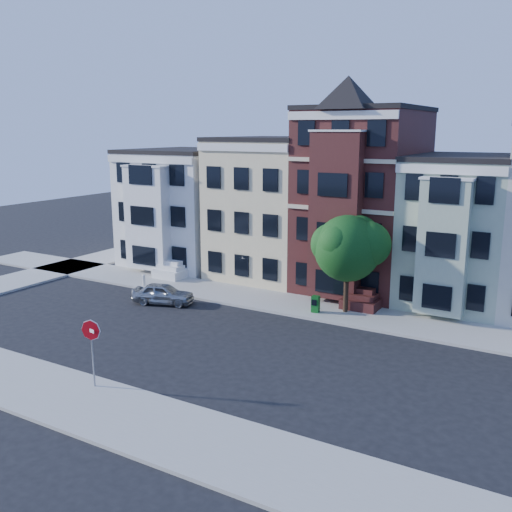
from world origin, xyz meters
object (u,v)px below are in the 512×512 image
Objects in this scene: street_tree at (347,253)px; fire_hydrant at (144,281)px; newspaper_box at (316,304)px; stop_sign at (92,349)px; parked_car at (163,294)px.

street_tree is 12.08× the size of fire_hydrant.
newspaper_box is 0.30× the size of stop_sign.
newspaper_box is 1.67× the size of fire_hydrant.
street_tree is 1.85× the size of parked_car.
stop_sign reaches higher than parked_car.
newspaper_box is 12.93m from fire_hydrant.
fire_hydrant is 16.20m from stop_sign.
parked_car is at bearing -168.91° from newspaper_box.
stop_sign is (8.97, -13.41, 1.37)m from fire_hydrant.
stop_sign is at bearing -112.12° from newspaper_box.
street_tree reaches higher than stop_sign.
street_tree is 2.15× the size of stop_sign.
street_tree is 16.02m from stop_sign.
parked_car is at bearing 125.84° from stop_sign.
street_tree is at bearing 6.06° from fire_hydrant.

